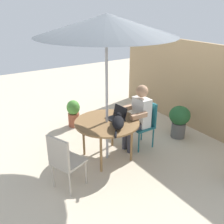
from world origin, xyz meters
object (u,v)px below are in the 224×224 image
(cat, at_px, (118,122))
(chair_occupied, at_px, (145,121))
(person_seated, at_px, (138,114))
(patio_table, at_px, (107,124))
(potted_plant_near_fence, at_px, (179,119))
(laptop, at_px, (118,115))
(chair_empty, at_px, (64,159))
(patio_umbrella, at_px, (106,25))
(potted_plant_by_chair, at_px, (74,112))

(cat, bearing_deg, chair_occupied, 108.72)
(chair_occupied, xyz_separation_m, person_seated, (0.00, -0.16, 0.17))
(chair_occupied, relative_size, person_seated, 0.72)
(patio_table, distance_m, potted_plant_near_fence, 1.65)
(patio_table, relative_size, person_seated, 0.90)
(patio_table, distance_m, person_seated, 0.67)
(laptop, bearing_deg, potted_plant_near_fence, 84.98)
(chair_occupied, relative_size, chair_empty, 1.00)
(patio_umbrella, bearing_deg, laptop, 88.77)
(laptop, bearing_deg, patio_umbrella, -91.23)
(chair_empty, bearing_deg, potted_plant_by_chair, 151.70)
(chair_occupied, bearing_deg, potted_plant_near_fence, 80.88)
(patio_umbrella, height_order, laptop, patio_umbrella)
(cat, distance_m, potted_plant_near_fence, 1.63)
(laptop, xyz_separation_m, potted_plant_near_fence, (0.12, 1.41, -0.38))
(potted_plant_near_fence, bearing_deg, potted_plant_by_chair, -135.94)
(chair_occupied, xyz_separation_m, chair_empty, (0.37, -1.77, 0.00))
(patio_table, distance_m, chair_empty, 1.03)
(person_seated, bearing_deg, chair_occupied, 90.00)
(patio_table, bearing_deg, patio_umbrella, 0.00)
(chair_occupied, distance_m, cat, 0.86)
(chair_empty, relative_size, potted_plant_near_fence, 1.32)
(patio_umbrella, distance_m, potted_plant_near_fence, 2.46)
(chair_occupied, xyz_separation_m, potted_plant_near_fence, (0.13, 0.80, -0.12))
(cat, relative_size, potted_plant_by_chair, 0.89)
(chair_occupied, bearing_deg, chair_empty, -78.05)
(chair_empty, relative_size, potted_plant_by_chair, 1.46)
(laptop, xyz_separation_m, cat, (0.26, -0.17, 0.02))
(person_seated, distance_m, potted_plant_by_chair, 1.65)
(patio_umbrella, height_order, cat, patio_umbrella)
(patio_table, xyz_separation_m, person_seated, (0.00, 0.67, 0.03))
(person_seated, relative_size, potted_plant_near_fence, 1.83)
(chair_occupied, bearing_deg, cat, -71.28)
(chair_occupied, xyz_separation_m, laptop, (0.00, -0.61, 0.25))
(potted_plant_near_fence, bearing_deg, chair_occupied, -99.12)
(chair_occupied, height_order, laptop, laptop)
(chair_empty, distance_m, cat, 1.04)
(chair_occupied, height_order, potted_plant_by_chair, chair_occupied)
(patio_umbrella, bearing_deg, potted_plant_near_fence, 85.48)
(patio_table, bearing_deg, chair_empty, -68.42)
(chair_empty, xyz_separation_m, cat, (-0.11, 0.99, 0.27))
(chair_empty, relative_size, laptop, 2.68)
(cat, height_order, potted_plant_near_fence, cat)
(patio_table, xyz_separation_m, cat, (0.26, 0.05, 0.14))
(patio_table, bearing_deg, chair_occupied, 90.00)
(potted_plant_near_fence, bearing_deg, person_seated, -97.64)
(chair_occupied, distance_m, laptop, 0.66)
(patio_umbrella, bearing_deg, potted_plant_by_chair, 177.84)
(chair_empty, bearing_deg, patio_umbrella, 111.58)
(laptop, relative_size, potted_plant_near_fence, 0.49)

